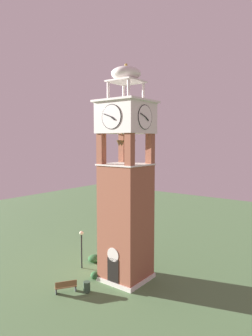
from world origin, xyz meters
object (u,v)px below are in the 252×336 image
trash_bin (87,287)px  lamp_post (82,242)px  park_bench (66,286)px  clock_tower (126,193)px

trash_bin → lamp_post: bearing=140.2°
park_bench → lamp_post: lamp_post is taller
lamp_post → trash_bin: (3.45, -2.87, -1.99)m
park_bench → lamp_post: size_ratio=0.46×
park_bench → trash_bin: size_ratio=1.97×
clock_tower → trash_bin: bearing=-105.8°
clock_tower → lamp_post: clock_tower is taller
lamp_post → trash_bin: lamp_post is taller
lamp_post → clock_tower: bearing=8.7°
clock_tower → park_bench: size_ratio=11.04×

